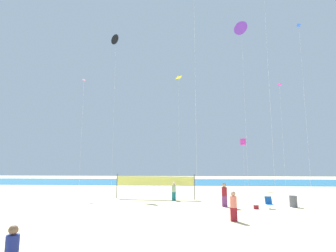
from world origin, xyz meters
The scene contains 17 objects.
ground_plane centered at (0.00, 0.00, 0.00)m, with size 120.00×120.00×0.00m, color beige.
ocean_band centered at (0.00, 35.33, 0.00)m, with size 120.00×20.00×0.01m, color #1E6B99.
mother_figure centered at (-3.65, -9.39, 0.86)m, with size 0.37×0.37×1.60m.
beachgoer_sage_shirt centered at (0.18, 8.35, 0.90)m, with size 0.38×0.38×1.68m.
beachgoer_coral_shirt centered at (4.17, -0.56, 0.93)m, with size 0.40×0.40×1.75m.
beachgoer_maroon_shirt centered at (4.42, 4.91, 0.99)m, with size 0.42×0.42×1.85m.
folding_beach_chair centered at (7.70, 4.30, 0.47)m, with size 0.52×0.65×0.89m.
trash_barrel centered at (9.84, 5.10, 0.44)m, with size 0.59×0.59×0.88m, color #595960.
volleyball_net centered at (-1.76, 9.34, 1.63)m, with size 7.89×0.92×2.40m.
beach_handbag centered at (6.63, 3.96, 0.14)m, with size 0.35×0.18×0.28m, color maroon.
kite_yellow_diamond centered at (0.58, 11.88, 13.09)m, with size 0.79×0.78×13.46m.
kite_blue_diamond centered at (13.26, 9.45, 16.11)m, with size 0.50×0.50×17.88m.
kite_pink_diamond centered at (-11.69, 14.89, 13.28)m, with size 0.54×0.54×14.32m.
kite_magenta_box centered at (9.29, 19.95, 6.45)m, with size 0.75×0.75×6.89m.
kite_magenta_diamond centered at (13.21, 15.89, 12.97)m, with size 0.63×0.63×13.50m.
kite_black_delta centered at (-8.99, 19.52, 21.86)m, with size 1.56×1.18×22.68m.
kite_violet_delta centered at (7.37, 9.48, 17.54)m, with size 1.50×1.23×18.30m.
Camera 1 is at (1.36, -17.03, 3.34)m, focal length 28.10 mm.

